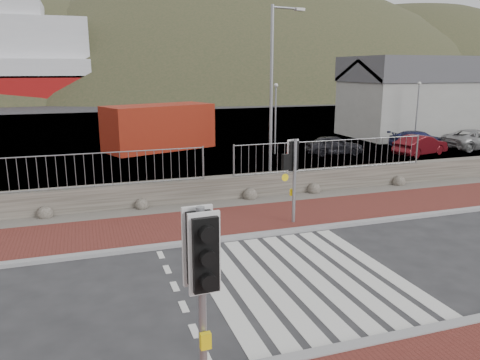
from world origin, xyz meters
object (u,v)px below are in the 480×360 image
object	(u,v)px
car_a	(334,145)
car_d	(477,139)
shipping_container	(159,127)
car_b	(420,145)
traffic_signal_near	(201,266)
streetlight	(274,89)
traffic_signal_far	(294,163)
car_c	(419,140)

from	to	relation	value
car_a	car_d	bearing A→B (deg)	-85.69
shipping_container	car_b	world-z (taller)	shipping_container
traffic_signal_near	streetlight	size ratio (longest dim) A/B	0.42
traffic_signal_near	car_b	size ratio (longest dim) A/B	0.86
traffic_signal_far	traffic_signal_near	bearing A→B (deg)	49.24
traffic_signal_near	car_a	distance (m)	22.07
traffic_signal_far	streetlight	size ratio (longest dim) A/B	0.38
traffic_signal_near	car_a	bearing A→B (deg)	52.36
traffic_signal_far	streetlight	distance (m)	5.01
traffic_signal_near	shipping_container	xyz separation A→B (m)	(3.11, 23.30, -0.88)
traffic_signal_near	car_b	world-z (taller)	traffic_signal_near
streetlight	shipping_container	xyz separation A→B (m)	(-2.84, 11.63, -2.74)
car_d	car_c	bearing A→B (deg)	62.97
traffic_signal_far	streetlight	world-z (taller)	streetlight
shipping_container	streetlight	bearing A→B (deg)	-96.91
car_c	car_b	bearing A→B (deg)	150.84
traffic_signal_far	car_d	size ratio (longest dim) A/B	0.63
streetlight	shipping_container	world-z (taller)	streetlight
streetlight	car_d	xyz separation A→B (m)	(16.03, 5.25, -3.51)
streetlight	car_c	xyz separation A→B (m)	(12.84, 6.71, -3.57)
traffic_signal_far	car_c	size ratio (longest dim) A/B	0.74
car_b	traffic_signal_near	bearing A→B (deg)	118.16
streetlight	car_a	size ratio (longest dim) A/B	2.21
traffic_signal_far	car_a	distance (m)	13.38
traffic_signal_near	car_b	xyz separation A→B (m)	(17.21, 16.30, -1.66)
car_b	car_d	size ratio (longest dim) A/B	0.81
car_b	car_a	bearing A→B (deg)	53.74
car_b	car_c	world-z (taller)	car_b
car_b	car_c	bearing A→B (deg)	-52.52
traffic_signal_near	streetlight	distance (m)	13.23
traffic_signal_near	car_d	world-z (taller)	traffic_signal_near
car_c	car_d	bearing A→B (deg)	-106.49
traffic_signal_near	streetlight	world-z (taller)	streetlight
traffic_signal_far	car_a	bearing A→B (deg)	-132.69
shipping_container	car_c	xyz separation A→B (m)	(15.68, -4.92, -0.83)
shipping_container	car_a	xyz separation A→B (m)	(9.43, -5.21, -0.82)
streetlight	car_b	xyz separation A→B (m)	(11.26, 4.63, -3.53)
streetlight	car_b	distance (m)	12.68
traffic_signal_near	car_d	bearing A→B (deg)	34.68
traffic_signal_far	shipping_container	world-z (taller)	traffic_signal_far
shipping_container	car_d	xyz separation A→B (m)	(18.87, -6.38, -0.77)
streetlight	traffic_signal_far	bearing A→B (deg)	-115.52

